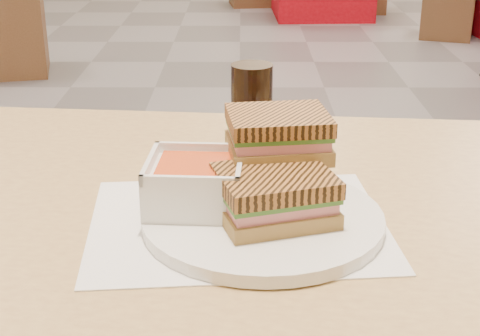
{
  "coord_description": "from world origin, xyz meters",
  "views": [
    {
      "loc": [
        0.01,
        -2.81,
        1.15
      ],
      "look_at": [
        0.01,
        -2.0,
        0.82
      ],
      "focal_mm": 53.16,
      "sensor_mm": 36.0,
      "label": 1
    }
  ],
  "objects_px": {
    "bg_chair_0r": "(9,34)",
    "bg_chair_1l": "(449,10)",
    "soup_bowl": "(195,185)",
    "cola_glass": "(252,108)",
    "main_table": "(269,266)",
    "panini_lower": "(275,196)",
    "plate": "(263,219)"
  },
  "relations": [
    {
      "from": "main_table",
      "to": "cola_glass",
      "type": "xyz_separation_m",
      "value": [
        -0.02,
        0.17,
        0.18
      ]
    },
    {
      "from": "panini_lower",
      "to": "bg_chair_0r",
      "type": "xyz_separation_m",
      "value": [
        -1.49,
        3.62,
        -0.55
      ]
    },
    {
      "from": "panini_lower",
      "to": "plate",
      "type": "bearing_deg",
      "value": 140.5
    },
    {
      "from": "plate",
      "to": "bg_chair_0r",
      "type": "xyz_separation_m",
      "value": [
        -1.48,
        3.61,
        -0.51
      ]
    },
    {
      "from": "soup_bowl",
      "to": "cola_glass",
      "type": "xyz_separation_m",
      "value": [
        0.07,
        0.24,
        0.02
      ]
    },
    {
      "from": "cola_glass",
      "to": "bg_chair_0r",
      "type": "distance_m",
      "value": 3.69
    },
    {
      "from": "soup_bowl",
      "to": "bg_chair_0r",
      "type": "distance_m",
      "value": 3.88
    },
    {
      "from": "main_table",
      "to": "soup_bowl",
      "type": "xyz_separation_m",
      "value": [
        -0.1,
        -0.07,
        0.16
      ]
    },
    {
      "from": "bg_chair_0r",
      "to": "soup_bowl",
      "type": "bearing_deg",
      "value": -68.76
    },
    {
      "from": "soup_bowl",
      "to": "bg_chair_0r",
      "type": "relative_size",
      "value": 0.24
    },
    {
      "from": "main_table",
      "to": "soup_bowl",
      "type": "bearing_deg",
      "value": -143.38
    },
    {
      "from": "panini_lower",
      "to": "bg_chair_1l",
      "type": "xyz_separation_m",
      "value": [
        1.54,
        4.71,
        -0.59
      ]
    },
    {
      "from": "soup_bowl",
      "to": "bg_chair_0r",
      "type": "height_order",
      "value": "soup_bowl"
    },
    {
      "from": "cola_glass",
      "to": "bg_chair_1l",
      "type": "xyz_separation_m",
      "value": [
        1.57,
        4.43,
        -0.61
      ]
    },
    {
      "from": "soup_bowl",
      "to": "main_table",
      "type": "bearing_deg",
      "value": 36.62
    },
    {
      "from": "main_table",
      "to": "bg_chair_1l",
      "type": "relative_size",
      "value": 2.65
    },
    {
      "from": "panini_lower",
      "to": "bg_chair_1l",
      "type": "height_order",
      "value": "panini_lower"
    },
    {
      "from": "soup_bowl",
      "to": "cola_glass",
      "type": "bearing_deg",
      "value": 73.1
    },
    {
      "from": "soup_bowl",
      "to": "panini_lower",
      "type": "relative_size",
      "value": 0.78
    },
    {
      "from": "bg_chair_1l",
      "to": "soup_bowl",
      "type": "bearing_deg",
      "value": -109.38
    },
    {
      "from": "bg_chair_0r",
      "to": "bg_chair_1l",
      "type": "relative_size",
      "value": 1.1
    },
    {
      "from": "soup_bowl",
      "to": "panini_lower",
      "type": "xyz_separation_m",
      "value": [
        0.1,
        -0.04,
        0.0
      ]
    },
    {
      "from": "bg_chair_0r",
      "to": "bg_chair_1l",
      "type": "distance_m",
      "value": 3.22
    },
    {
      "from": "bg_chair_1l",
      "to": "bg_chair_0r",
      "type": "bearing_deg",
      "value": -160.28
    },
    {
      "from": "plate",
      "to": "panini_lower",
      "type": "relative_size",
      "value": 1.87
    },
    {
      "from": "soup_bowl",
      "to": "panini_lower",
      "type": "height_order",
      "value": "soup_bowl"
    },
    {
      "from": "soup_bowl",
      "to": "bg_chair_1l",
      "type": "distance_m",
      "value": 4.98
    },
    {
      "from": "main_table",
      "to": "panini_lower",
      "type": "xyz_separation_m",
      "value": [
        0.0,
        -0.11,
        0.16
      ]
    },
    {
      "from": "plate",
      "to": "bg_chair_1l",
      "type": "xyz_separation_m",
      "value": [
        1.56,
        4.7,
        -0.55
      ]
    },
    {
      "from": "main_table",
      "to": "bg_chair_1l",
      "type": "xyz_separation_m",
      "value": [
        1.55,
        4.6,
        -0.43
      ]
    },
    {
      "from": "cola_glass",
      "to": "bg_chair_1l",
      "type": "height_order",
      "value": "cola_glass"
    },
    {
      "from": "main_table",
      "to": "panini_lower",
      "type": "bearing_deg",
      "value": -89.57
    }
  ]
}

